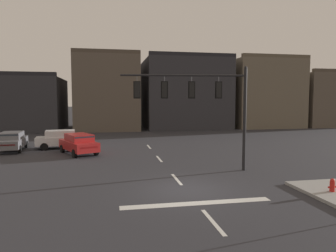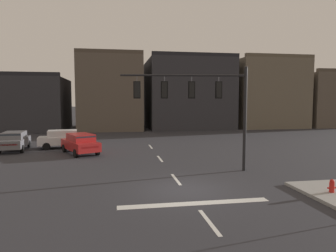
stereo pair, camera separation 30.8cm
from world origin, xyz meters
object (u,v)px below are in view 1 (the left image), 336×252
object	(u,v)px
fire_hydrant	(332,188)
car_lot_middle	(12,141)
car_lot_nearside	(62,139)
signal_mast_near_side	(201,98)
car_lot_farside	(79,143)

from	to	relation	value
fire_hydrant	car_lot_middle	bearing A→B (deg)	138.68
car_lot_nearside	car_lot_middle	distance (m)	3.99
signal_mast_near_side	car_lot_farside	size ratio (longest dim) A/B	1.57
car_lot_farside	fire_hydrant	xyz separation A→B (m)	(12.30, -13.19, -0.53)
car_lot_farside	fire_hydrant	distance (m)	18.05
car_lot_nearside	car_lot_farside	bearing A→B (deg)	-62.16
signal_mast_near_side	car_lot_farside	world-z (taller)	signal_mast_near_side
car_lot_nearside	car_lot_middle	xyz separation A→B (m)	(-3.92, -0.73, 0.00)
signal_mast_near_side	car_lot_nearside	world-z (taller)	signal_mast_near_side
car_lot_nearside	car_lot_farside	xyz separation A→B (m)	(1.78, -3.37, 0.00)
car_lot_middle	car_lot_farside	size ratio (longest dim) A/B	0.96
car_lot_farside	car_lot_middle	bearing A→B (deg)	155.22
car_lot_farside	fire_hydrant	size ratio (longest dim) A/B	6.33
signal_mast_near_side	car_lot_farside	xyz separation A→B (m)	(-7.82, 7.43, -3.58)
signal_mast_near_side	car_lot_middle	xyz separation A→B (m)	(-13.52, 10.06, -3.58)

